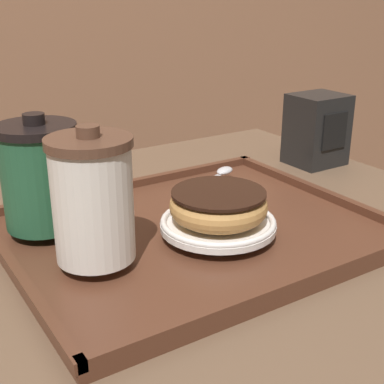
# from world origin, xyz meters

# --- Properties ---
(cafe_table) EXTENTS (0.88, 0.77, 0.73)m
(cafe_table) POSITION_xyz_m (0.00, 0.00, 0.56)
(cafe_table) COLOR brown
(cafe_table) RESTS_ON ground_plane
(serving_tray) EXTENTS (0.47, 0.38, 0.02)m
(serving_tray) POSITION_xyz_m (-0.00, -0.02, 0.74)
(serving_tray) COLOR #512D1E
(serving_tray) RESTS_ON cafe_table
(coffee_cup_front) EXTENTS (0.09, 0.09, 0.15)m
(coffee_cup_front) POSITION_xyz_m (-0.15, -0.05, 0.83)
(coffee_cup_front) COLOR white
(coffee_cup_front) RESTS_ON serving_tray
(coffee_cup_rear) EXTENTS (0.10, 0.10, 0.14)m
(coffee_cup_rear) POSITION_xyz_m (-0.17, 0.07, 0.82)
(coffee_cup_rear) COLOR #235638
(coffee_cup_rear) RESTS_ON serving_tray
(plate_with_chocolate_donut) EXTENTS (0.15, 0.15, 0.01)m
(plate_with_chocolate_donut) POSITION_xyz_m (0.01, -0.06, 0.76)
(plate_with_chocolate_donut) COLOR white
(plate_with_chocolate_donut) RESTS_ON serving_tray
(donut_chocolate_glazed) EXTENTS (0.12, 0.12, 0.04)m
(donut_chocolate_glazed) POSITION_xyz_m (0.01, -0.06, 0.79)
(donut_chocolate_glazed) COLOR tan
(donut_chocolate_glazed) RESTS_ON plate_with_chocolate_donut
(spoon) EXTENTS (0.14, 0.07, 0.01)m
(spoon) POSITION_xyz_m (0.12, 0.10, 0.76)
(spoon) COLOR silver
(spoon) RESTS_ON serving_tray
(napkin_dispenser) EXTENTS (0.10, 0.09, 0.13)m
(napkin_dispenser) POSITION_xyz_m (0.36, 0.12, 0.80)
(napkin_dispenser) COLOR black
(napkin_dispenser) RESTS_ON cafe_table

